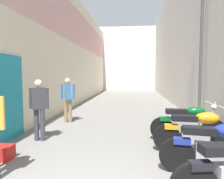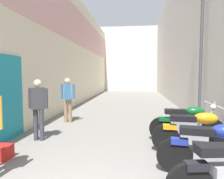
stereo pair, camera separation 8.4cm
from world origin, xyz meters
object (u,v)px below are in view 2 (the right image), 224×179
at_px(motorcycle_fourth, 187,122).
at_px(pedestrian_further_down, 68,97).
at_px(motorcycle_second, 215,148).
at_px(motorcycle_third, 197,131).
at_px(pedestrian_mid_alley, 38,105).
at_px(plastic_crate, 0,152).
at_px(street_lamp, 198,45).

distance_m(motorcycle_fourth, pedestrian_further_down, 4.05).
distance_m(motorcycle_second, motorcycle_third, 0.97).
relative_size(motorcycle_third, pedestrian_mid_alley, 1.18).
bearing_deg(motorcycle_third, plastic_crate, -169.85).
relative_size(motorcycle_second, pedestrian_further_down, 1.17).
xyz_separation_m(motorcycle_third, pedestrian_further_down, (-3.67, 2.44, 0.42)).
xyz_separation_m(motorcycle_third, motorcycle_fourth, (0.00, 0.79, 0.00)).
bearing_deg(motorcycle_third, motorcycle_second, -90.00).
xyz_separation_m(motorcycle_third, street_lamp, (0.70, 2.42, 2.15)).
height_order(pedestrian_mid_alley, street_lamp, street_lamp).
relative_size(motorcycle_fourth, pedestrian_further_down, 1.18).
height_order(motorcycle_fourth, street_lamp, street_lamp).
xyz_separation_m(motorcycle_third, pedestrian_mid_alley, (-3.76, 0.47, 0.42)).
height_order(motorcycle_second, pedestrian_further_down, pedestrian_further_down).
distance_m(pedestrian_mid_alley, plastic_crate, 1.44).
relative_size(motorcycle_third, plastic_crate, 4.20).
xyz_separation_m(motorcycle_second, motorcycle_third, (0.00, 0.97, 0.00)).
relative_size(plastic_crate, street_lamp, 0.10).
height_order(motorcycle_second, motorcycle_third, same).
xyz_separation_m(motorcycle_second, motorcycle_fourth, (0.00, 1.76, 0.00)).
height_order(motorcycle_fourth, pedestrian_further_down, pedestrian_further_down).
distance_m(motorcycle_fourth, pedestrian_mid_alley, 3.80).
relative_size(motorcycle_second, motorcycle_third, 1.00).
bearing_deg(motorcycle_third, street_lamp, 73.96).
xyz_separation_m(motorcycle_fourth, pedestrian_further_down, (-3.67, 1.65, 0.42)).
bearing_deg(motorcycle_second, plastic_crate, 176.32).
bearing_deg(motorcycle_second, street_lamp, 78.40).
bearing_deg(street_lamp, motorcycle_third, -106.04).
relative_size(motorcycle_fourth, street_lamp, 0.41).
bearing_deg(pedestrian_mid_alley, plastic_crate, -101.34).
bearing_deg(motorcycle_second, motorcycle_third, 90.00).
height_order(motorcycle_second, street_lamp, street_lamp).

